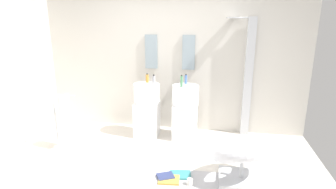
% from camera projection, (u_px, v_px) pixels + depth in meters
% --- Properties ---
extents(ground_plane, '(4.80, 3.60, 0.04)m').
position_uv_depth(ground_plane, '(150.00, 173.00, 3.79)').
color(ground_plane, silver).
extents(rear_partition, '(4.80, 0.10, 2.60)m').
position_uv_depth(rear_partition, '(170.00, 59.00, 5.00)').
color(rear_partition, beige).
rests_on(rear_partition, ground_plane).
extents(pedestal_sink_left, '(0.45, 0.45, 1.04)m').
position_uv_depth(pedestal_sink_left, '(147.00, 109.00, 4.82)').
color(pedestal_sink_left, white).
rests_on(pedestal_sink_left, ground_plane).
extents(pedestal_sink_right, '(0.45, 0.45, 1.04)m').
position_uv_depth(pedestal_sink_right, '(185.00, 111.00, 4.71)').
color(pedestal_sink_right, white).
rests_on(pedestal_sink_right, ground_plane).
extents(vanity_mirror_left, '(0.22, 0.03, 0.60)m').
position_uv_depth(vanity_mirror_left, '(151.00, 52.00, 4.95)').
color(vanity_mirror_left, '#8C9EA8').
extents(vanity_mirror_right, '(0.22, 0.03, 0.60)m').
position_uv_depth(vanity_mirror_right, '(189.00, 52.00, 4.83)').
color(vanity_mirror_right, '#8C9EA8').
extents(shower_column, '(0.49, 0.24, 2.05)m').
position_uv_depth(shower_column, '(247.00, 75.00, 4.71)').
color(shower_column, '#B7BABF').
rests_on(shower_column, ground_plane).
extents(lounge_chair, '(1.04, 1.04, 0.65)m').
position_uv_depth(lounge_chair, '(242.00, 157.00, 3.46)').
color(lounge_chair, '#B7BABF').
rests_on(lounge_chair, ground_plane).
extents(towel_rack, '(0.37, 0.22, 0.95)m').
position_uv_depth(towel_rack, '(64.00, 112.00, 4.24)').
color(towel_rack, '#B7BABF').
rests_on(towel_rack, ground_plane).
extents(area_rug, '(1.15, 0.63, 0.01)m').
position_uv_depth(area_rug, '(175.00, 182.00, 3.52)').
color(area_rug, '#B2B2B7').
rests_on(area_rug, ground_plane).
extents(magazine_ochre, '(0.29, 0.24, 0.03)m').
position_uv_depth(magazine_ochre, '(169.00, 180.00, 3.55)').
color(magazine_ochre, gold).
rests_on(magazine_ochre, area_rug).
extents(magazine_navy, '(0.27, 0.25, 0.03)m').
position_uv_depth(magazine_navy, '(166.00, 177.00, 3.60)').
color(magazine_navy, navy).
rests_on(magazine_navy, area_rug).
extents(magazine_teal, '(0.30, 0.25, 0.02)m').
position_uv_depth(magazine_teal, '(180.00, 175.00, 3.66)').
color(magazine_teal, teal).
rests_on(magazine_teal, area_rug).
extents(coffee_mug, '(0.07, 0.07, 0.08)m').
position_uv_depth(coffee_mug, '(190.00, 182.00, 3.45)').
color(coffee_mug, white).
rests_on(coffee_mug, area_rug).
extents(soap_bottle_amber, '(0.05, 0.05, 0.16)m').
position_uv_depth(soap_bottle_amber, '(147.00, 78.00, 4.80)').
color(soap_bottle_amber, '#C68C38').
rests_on(soap_bottle_amber, pedestal_sink_left).
extents(soap_bottle_green, '(0.04, 0.04, 0.20)m').
position_uv_depth(soap_bottle_green, '(182.00, 81.00, 4.48)').
color(soap_bottle_green, '#59996B').
rests_on(soap_bottle_green, pedestal_sink_right).
extents(soap_bottle_grey, '(0.05, 0.05, 0.16)m').
position_uv_depth(soap_bottle_grey, '(154.00, 79.00, 4.71)').
color(soap_bottle_grey, '#99999E').
rests_on(soap_bottle_grey, pedestal_sink_left).
extents(soap_bottle_blue, '(0.04, 0.04, 0.17)m').
position_uv_depth(soap_bottle_blue, '(186.00, 79.00, 4.68)').
color(soap_bottle_blue, '#4C72B7').
rests_on(soap_bottle_blue, pedestal_sink_right).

